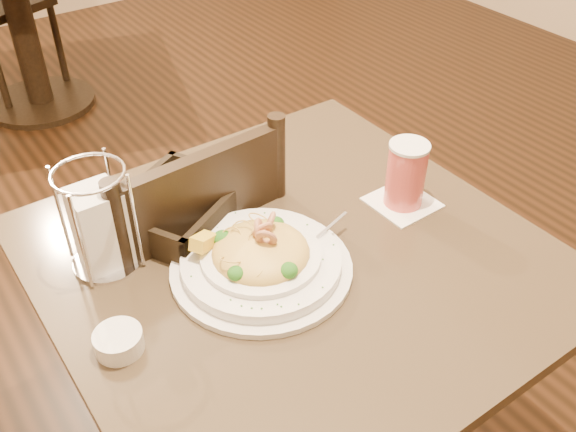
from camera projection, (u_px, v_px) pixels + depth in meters
main_table at (293, 336)px, 1.37m from camera, size 0.90×0.90×0.74m
background_table at (17, 5)px, 2.92m from camera, size 1.12×1.12×0.74m
dining_chair_near at (185, 279)px, 1.52m from camera, size 0.45×0.45×0.93m
pasta_bowl at (261, 258)px, 1.17m from camera, size 0.37×0.34×0.11m
drink_glass at (406, 175)px, 1.31m from camera, size 0.13×0.13×0.14m
bread_basket at (179, 211)px, 1.29m from camera, size 0.31×0.29×0.07m
napkin_caddy at (100, 225)px, 1.15m from camera, size 0.13×0.13×0.21m
side_plate at (251, 180)px, 1.41m from camera, size 0.17×0.17×0.01m
butter_ramekin at (119, 341)px, 1.03m from camera, size 0.09×0.09×0.03m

